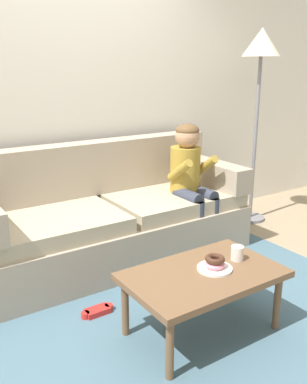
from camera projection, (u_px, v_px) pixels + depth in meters
The scene contains 12 objects.
ground at pixel (156, 305), 2.91m from camera, with size 10.00×10.00×0.00m, color #9E896B.
wall_back at pixel (65, 86), 3.62m from camera, with size 8.00×0.10×2.80m, color silver.
area_rug at pixel (178, 322), 2.70m from camera, with size 2.93×2.00×0.01m, color #476675.
couch at pixel (110, 219), 3.54m from camera, with size 2.28×0.90×0.95m.
coffee_table at pixel (203, 279), 2.51m from camera, with size 0.92×0.58×0.41m.
person_child at pixel (191, 175), 3.64m from camera, with size 0.34×0.58×1.10m.
plate at pixel (215, 268), 2.53m from camera, with size 0.21×0.21×0.01m, color white.
donut at pixel (215, 265), 2.52m from camera, with size 0.12×0.12×0.04m, color pink.
donut_second at pixel (215, 259), 2.51m from camera, with size 0.12×0.12×0.04m, color #422619.
mug at pixel (237, 253), 2.64m from camera, with size 0.08×0.08×0.09m, color silver.
toy_controller at pixel (97, 312), 2.79m from camera, with size 0.23×0.09×0.05m.
floor_lamp at pixel (261, 61), 4.07m from camera, with size 0.37×0.37×1.91m.
Camera 1 is at (-1.43, -2.13, 1.58)m, focal length 39.87 mm.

